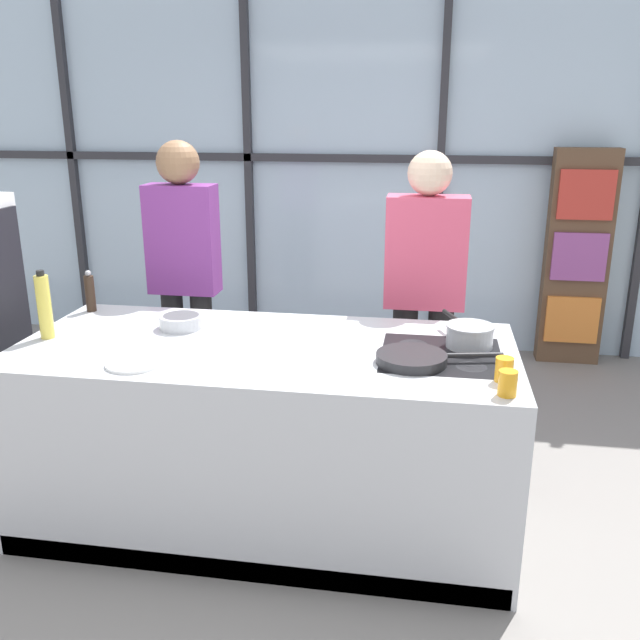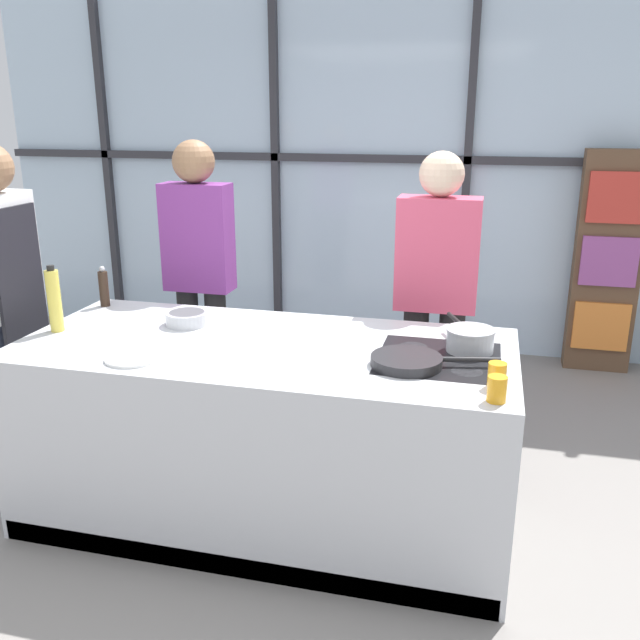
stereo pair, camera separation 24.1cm
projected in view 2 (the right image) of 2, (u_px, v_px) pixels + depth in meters
The scene contains 15 objects.
ground_plane at pixel (269, 512), 3.36m from camera, with size 18.00×18.00×0.00m, color gray.
back_window_wall at pixel (369, 175), 5.41m from camera, with size 6.40×0.10×2.80m.
bookshelf at pixel (607, 263), 4.99m from camera, with size 0.47×0.19×1.64m.
demo_island at pixel (267, 431), 3.23m from camera, with size 2.26×1.01×0.89m.
chef at pixel (6, 289), 3.49m from camera, with size 0.25×0.40×1.76m.
spectator_far_left at pixel (199, 266), 4.03m from camera, with size 0.40×0.24×1.75m.
spectator_center_left at pixel (436, 288), 3.72m from camera, with size 0.44×0.24×1.71m.
frying_pan at pixel (408, 361), 2.82m from camera, with size 0.53×0.30×0.04m.
saucepan at pixel (470, 339), 2.99m from camera, with size 0.23×0.38×0.10m.
white_plate at pixel (133, 358), 2.90m from camera, with size 0.24×0.24×0.01m, color white.
mixing_bowl at pixel (187, 318), 3.36m from camera, with size 0.21×0.21×0.06m.
oil_bottle at pixel (54, 300), 3.23m from camera, with size 0.06×0.06×0.32m.
pepper_grinder at pixel (104, 288), 3.66m from camera, with size 0.05×0.05×0.22m.
juice_glass_near at pixel (497, 389), 2.47m from camera, with size 0.07×0.07×0.10m, color orange.
juice_glass_far at pixel (497, 375), 2.60m from camera, with size 0.07×0.07×0.10m, color orange.
Camera 2 is at (0.96, -2.77, 1.91)m, focal length 38.00 mm.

